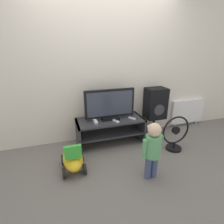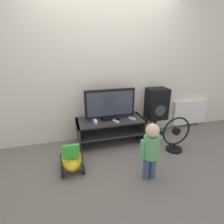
{
  "view_description": "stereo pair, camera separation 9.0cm",
  "coord_description": "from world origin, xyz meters",
  "px_view_note": "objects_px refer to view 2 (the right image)",
  "views": [
    {
      "loc": [
        -0.8,
        -2.38,
        1.59
      ],
      "look_at": [
        0.0,
        0.15,
        0.62
      ],
      "focal_mm": 28.0,
      "sensor_mm": 36.0,
      "label": 1
    },
    {
      "loc": [
        -0.71,
        -2.4,
        1.59
      ],
      "look_at": [
        0.0,
        0.15,
        0.62
      ],
      "focal_mm": 28.0,
      "sensor_mm": 36.0,
      "label": 2
    }
  ],
  "objects_px": {
    "remote_primary": "(132,119)",
    "ride_on_toy": "(72,158)",
    "radiator": "(189,112)",
    "game_console": "(95,121)",
    "remote_secondary": "(116,121)",
    "child": "(151,147)",
    "speaker_tower": "(157,105)",
    "television": "(110,105)",
    "floor_fan": "(176,136)"
  },
  "relations": [
    {
      "from": "remote_primary",
      "to": "floor_fan",
      "type": "relative_size",
      "value": 0.22
    },
    {
      "from": "speaker_tower",
      "to": "radiator",
      "type": "distance_m",
      "value": 0.92
    },
    {
      "from": "television",
      "to": "remote_secondary",
      "type": "bearing_deg",
      "value": -69.2
    },
    {
      "from": "child",
      "to": "ride_on_toy",
      "type": "height_order",
      "value": "child"
    },
    {
      "from": "television",
      "to": "radiator",
      "type": "distance_m",
      "value": 1.86
    },
    {
      "from": "remote_primary",
      "to": "remote_secondary",
      "type": "height_order",
      "value": "same"
    },
    {
      "from": "remote_primary",
      "to": "game_console",
      "type": "bearing_deg",
      "value": 176.19
    },
    {
      "from": "remote_secondary",
      "to": "ride_on_toy",
      "type": "height_order",
      "value": "remote_secondary"
    },
    {
      "from": "remote_secondary",
      "to": "child",
      "type": "relative_size",
      "value": 0.17
    },
    {
      "from": "remote_secondary",
      "to": "child",
      "type": "bearing_deg",
      "value": -77.61
    },
    {
      "from": "child",
      "to": "speaker_tower",
      "type": "relative_size",
      "value": 0.85
    },
    {
      "from": "remote_primary",
      "to": "ride_on_toy",
      "type": "xyz_separation_m",
      "value": [
        -1.06,
        -0.44,
        -0.29
      ]
    },
    {
      "from": "radiator",
      "to": "child",
      "type": "bearing_deg",
      "value": -141.52
    },
    {
      "from": "game_console",
      "to": "television",
      "type": "bearing_deg",
      "value": 15.3
    },
    {
      "from": "remote_secondary",
      "to": "child",
      "type": "xyz_separation_m",
      "value": [
        0.19,
        -0.86,
        -0.01
      ]
    },
    {
      "from": "television",
      "to": "game_console",
      "type": "distance_m",
      "value": 0.37
    },
    {
      "from": "television",
      "to": "speaker_tower",
      "type": "relative_size",
      "value": 0.94
    },
    {
      "from": "television",
      "to": "floor_fan",
      "type": "xyz_separation_m",
      "value": [
        0.95,
        -0.54,
        -0.44
      ]
    },
    {
      "from": "remote_secondary",
      "to": "radiator",
      "type": "relative_size",
      "value": 0.17
    },
    {
      "from": "radiator",
      "to": "game_console",
      "type": "bearing_deg",
      "value": -171.61
    },
    {
      "from": "remote_primary",
      "to": "child",
      "type": "distance_m",
      "value": 0.9
    },
    {
      "from": "remote_secondary",
      "to": "floor_fan",
      "type": "height_order",
      "value": "floor_fan"
    },
    {
      "from": "remote_secondary",
      "to": "radiator",
      "type": "bearing_deg",
      "value": 12.38
    },
    {
      "from": "game_console",
      "to": "floor_fan",
      "type": "distance_m",
      "value": 1.32
    },
    {
      "from": "game_console",
      "to": "remote_secondary",
      "type": "relative_size",
      "value": 1.29
    },
    {
      "from": "speaker_tower",
      "to": "floor_fan",
      "type": "relative_size",
      "value": 1.53
    },
    {
      "from": "remote_primary",
      "to": "remote_secondary",
      "type": "bearing_deg",
      "value": -173.28
    },
    {
      "from": "child",
      "to": "radiator",
      "type": "bearing_deg",
      "value": 38.48
    },
    {
      "from": "speaker_tower",
      "to": "game_console",
      "type": "bearing_deg",
      "value": -171.42
    },
    {
      "from": "remote_primary",
      "to": "child",
      "type": "xyz_separation_m",
      "value": [
        -0.11,
        -0.89,
        -0.01
      ]
    },
    {
      "from": "remote_primary",
      "to": "speaker_tower",
      "type": "xyz_separation_m",
      "value": [
        0.57,
        0.22,
        0.12
      ]
    },
    {
      "from": "television",
      "to": "child",
      "type": "height_order",
      "value": "television"
    },
    {
      "from": "game_console",
      "to": "floor_fan",
      "type": "xyz_separation_m",
      "value": [
        1.22,
        -0.47,
        -0.21
      ]
    },
    {
      "from": "television",
      "to": "ride_on_toy",
      "type": "relative_size",
      "value": 1.53
    },
    {
      "from": "ride_on_toy",
      "to": "child",
      "type": "bearing_deg",
      "value": -25.64
    },
    {
      "from": "remote_secondary",
      "to": "ride_on_toy",
      "type": "relative_size",
      "value": 0.24
    },
    {
      "from": "remote_primary",
      "to": "speaker_tower",
      "type": "distance_m",
      "value": 0.63
    },
    {
      "from": "remote_secondary",
      "to": "floor_fan",
      "type": "distance_m",
      "value": 0.99
    },
    {
      "from": "remote_secondary",
      "to": "speaker_tower",
      "type": "xyz_separation_m",
      "value": [
        0.88,
        0.26,
        0.12
      ]
    },
    {
      "from": "child",
      "to": "ride_on_toy",
      "type": "bearing_deg",
      "value": 154.36
    },
    {
      "from": "speaker_tower",
      "to": "radiator",
      "type": "height_order",
      "value": "speaker_tower"
    },
    {
      "from": "game_console",
      "to": "remote_secondary",
      "type": "distance_m",
      "value": 0.34
    },
    {
      "from": "child",
      "to": "speaker_tower",
      "type": "xyz_separation_m",
      "value": [
        0.69,
        1.12,
        0.13
      ]
    },
    {
      "from": "speaker_tower",
      "to": "ride_on_toy",
      "type": "bearing_deg",
      "value": -157.92
    },
    {
      "from": "remote_secondary",
      "to": "radiator",
      "type": "distance_m",
      "value": 1.8
    },
    {
      "from": "child",
      "to": "floor_fan",
      "type": "distance_m",
      "value": 0.86
    },
    {
      "from": "remote_secondary",
      "to": "television",
      "type": "bearing_deg",
      "value": 110.8
    },
    {
      "from": "child",
      "to": "floor_fan",
      "type": "bearing_deg",
      "value": 33.78
    },
    {
      "from": "remote_primary",
      "to": "speaker_tower",
      "type": "relative_size",
      "value": 0.14
    },
    {
      "from": "television",
      "to": "child",
      "type": "bearing_deg",
      "value": -76.3
    }
  ]
}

